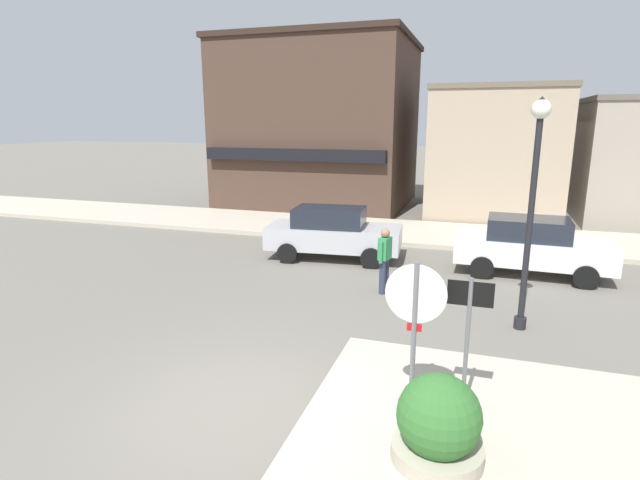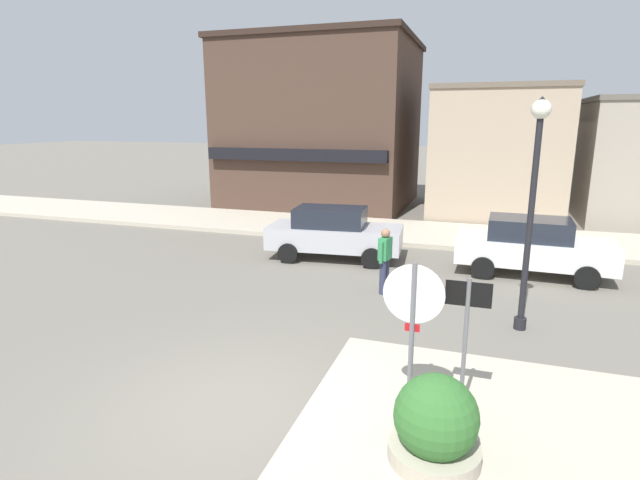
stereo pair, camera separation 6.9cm
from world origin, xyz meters
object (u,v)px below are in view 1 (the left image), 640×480
at_px(stop_sign, 415,319).
at_px(one_way_sign, 468,333).
at_px(planter, 438,428).
at_px(pedestrian_crossing_near, 385,259).
at_px(lamp_post, 534,183).
at_px(parked_car_nearest, 333,232).
at_px(parked_car_second, 531,245).

xyz_separation_m(stop_sign, one_way_sign, (0.69, 0.19, -0.19)).
xyz_separation_m(planter, pedestrian_crossing_near, (-1.83, 6.12, 0.31)).
xyz_separation_m(one_way_sign, planter, (-0.24, -1.14, -0.77)).
bearing_deg(stop_sign, planter, -64.91).
bearing_deg(pedestrian_crossing_near, lamp_post, -22.81).
height_order(stop_sign, parked_car_nearest, stop_sign).
bearing_deg(parked_car_second, lamp_post, -96.42).
xyz_separation_m(planter, lamp_post, (1.22, 4.84, 2.40)).
bearing_deg(planter, parked_car_nearest, 114.08).
bearing_deg(one_way_sign, stop_sign, -164.31).
relative_size(stop_sign, parked_car_nearest, 0.56).
bearing_deg(planter, one_way_sign, 77.91).
height_order(planter, pedestrian_crossing_near, pedestrian_crossing_near).
distance_m(one_way_sign, parked_car_second, 7.87).
xyz_separation_m(planter, parked_car_second, (1.67, 8.86, 0.25)).
distance_m(stop_sign, lamp_post, 4.47).
relative_size(lamp_post, parked_car_nearest, 1.10).
height_order(lamp_post, pedestrian_crossing_near, lamp_post).
xyz_separation_m(lamp_post, parked_car_second, (0.45, 4.03, -2.15)).
distance_m(stop_sign, pedestrian_crossing_near, 5.39).
relative_size(planter, parked_car_second, 0.30).
distance_m(stop_sign, parked_car_second, 8.22).
relative_size(stop_sign, parked_car_second, 0.57).
bearing_deg(parked_car_nearest, parked_car_second, 0.82).
bearing_deg(planter, stop_sign, 115.09).
height_order(parked_car_second, pedestrian_crossing_near, pedestrian_crossing_near).
bearing_deg(lamp_post, stop_sign, -113.12).
height_order(planter, parked_car_nearest, parked_car_nearest).
relative_size(parked_car_nearest, pedestrian_crossing_near, 2.57).
xyz_separation_m(parked_car_nearest, pedestrian_crossing_near, (2.10, -2.67, 0.06)).
xyz_separation_m(one_way_sign, parked_car_second, (1.42, 7.72, -0.52)).
bearing_deg(stop_sign, one_way_sign, 15.69).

